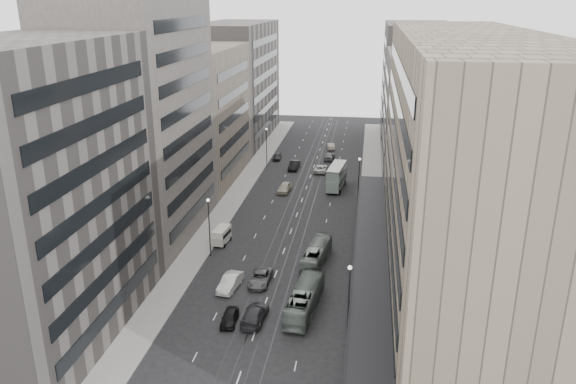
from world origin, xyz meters
The scene contains 29 objects.
ground centered at (0.00, 0.00, 0.00)m, with size 220.00×220.00×0.00m, color black.
sidewalk_right centered at (12.00, 37.50, 0.07)m, with size 4.00×125.00×0.15m, color gray.
sidewalk_left centered at (-12.00, 37.50, 0.07)m, with size 4.00×125.00×0.15m, color gray.
department_store centered at (21.45, 8.00, 14.95)m, with size 19.20×60.00×30.00m.
building_right_mid centered at (21.50, 52.00, 12.00)m, with size 15.00×28.00×24.00m, color #4C4542.
building_right_far centered at (21.50, 82.00, 14.00)m, with size 15.00×32.00×28.00m, color #5C5653.
building_left_a centered at (-21.50, -8.00, 15.00)m, with size 15.00×28.00×30.00m, color #5C5653.
building_left_b centered at (-21.50, 19.00, 17.00)m, with size 15.00×26.00×34.00m, color #4C4542.
building_left_c centered at (-21.50, 46.00, 12.50)m, with size 15.00×28.00×25.00m, color #6F6256.
building_left_d centered at (-21.50, 79.00, 14.00)m, with size 15.00×38.00×28.00m, color #5C5653.
lamp_right_near centered at (9.70, -5.00, 5.20)m, with size 0.44×0.44×8.32m.
lamp_right_far centered at (9.70, 35.00, 5.20)m, with size 0.44×0.44×8.32m.
lamp_left_near centered at (-9.70, 12.00, 5.20)m, with size 0.44×0.44×8.32m.
lamp_left_far centered at (-9.70, 55.00, 5.20)m, with size 0.44×0.44×8.32m.
bus_near centered at (4.68, -0.28, 1.50)m, with size 2.52×10.79×3.01m, color slate.
bus_far centered at (4.85, 11.70, 1.35)m, with size 2.27×9.70×2.70m, color gray.
double_decker centered at (5.53, 42.97, 2.43)m, with size 3.36×8.46×4.50m.
panel_van centered at (-9.20, 16.16, 1.33)m, with size 2.22×3.98×2.41m.
sedan_0 centered at (-3.08, -4.02, 0.69)m, with size 1.62×4.03×1.37m, color black.
sedan_1 centered at (-4.84, 3.47, 0.84)m, with size 1.78×5.10×1.68m, color silver.
sedan_2 centered at (-1.48, 5.28, 0.72)m, with size 2.39×5.19×1.44m, color #555557.
sedan_3 centered at (-0.44, -3.18, 0.81)m, with size 2.27×5.58×1.62m, color #262628.
sedan_4 centered at (-3.65, 39.79, 0.85)m, with size 2.00×4.96×1.69m, color #A79D8A.
sedan_5 centered at (-3.84, 54.32, 0.86)m, with size 1.81×5.20×1.71m, color black.
sedan_6 centered at (1.76, 53.27, 0.73)m, with size 2.41×5.23×1.45m, color silver.
sedan_7 centered at (2.82, 62.69, 0.72)m, with size 2.02×4.97×1.44m, color #5B5A5D.
sedan_8 centered at (-8.50, 61.04, 0.72)m, with size 1.69×4.21×1.43m, color #27272A.
sedan_9 centered at (2.47, 71.62, 0.72)m, with size 1.53×4.38×1.44m, color #AB9C8D.
pedestrian centered at (12.15, -10.41, 1.12)m, with size 0.71×0.46×1.94m, color black.
Camera 1 is at (10.80, -55.48, 33.43)m, focal length 35.00 mm.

